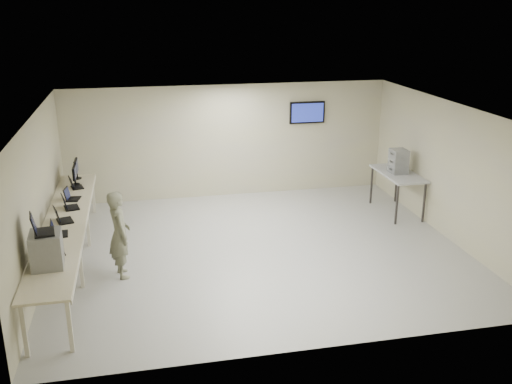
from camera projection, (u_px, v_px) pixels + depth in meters
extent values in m
cube|color=#9E9C91|center=(258.00, 250.00, 11.35)|extent=(8.00, 7.00, 0.01)
cube|color=white|center=(258.00, 110.00, 10.46)|extent=(8.00, 7.00, 0.01)
cube|color=#BEB786|center=(229.00, 141.00, 14.15)|extent=(8.00, 0.01, 2.80)
cube|color=#BEB786|center=(313.00, 260.00, 7.66)|extent=(8.00, 0.01, 2.80)
cube|color=#BEB786|center=(38.00, 197.00, 10.12)|extent=(0.01, 7.00, 2.80)
cube|color=#BEB786|center=(448.00, 171.00, 11.69)|extent=(0.01, 7.00, 2.80)
cube|color=#322F2F|center=(307.00, 112.00, 14.32)|extent=(0.15, 0.04, 0.15)
cube|color=black|center=(307.00, 112.00, 14.28)|extent=(0.90, 0.06, 0.55)
cube|color=navy|center=(308.00, 113.00, 14.25)|extent=(0.82, 0.01, 0.47)
cube|color=beige|center=(65.00, 223.00, 10.37)|extent=(0.75, 6.00, 0.04)
cube|color=beige|center=(86.00, 222.00, 10.45)|extent=(0.02, 6.00, 0.06)
cube|color=beige|center=(24.00, 330.00, 7.81)|extent=(0.06, 0.06, 0.86)
cube|color=beige|center=(70.00, 325.00, 7.93)|extent=(0.06, 0.06, 0.86)
cube|color=beige|center=(44.00, 268.00, 9.62)|extent=(0.06, 0.06, 0.86)
cube|color=beige|center=(81.00, 265.00, 9.73)|extent=(0.06, 0.06, 0.86)
cube|color=beige|center=(56.00, 228.00, 11.28)|extent=(0.06, 0.06, 0.86)
cube|color=beige|center=(88.00, 226.00, 11.40)|extent=(0.06, 0.06, 0.86)
cube|color=beige|center=(66.00, 197.00, 13.09)|extent=(0.06, 0.06, 0.86)
cube|color=beige|center=(93.00, 195.00, 13.21)|extent=(0.06, 0.06, 0.86)
cube|color=slate|center=(47.00, 250.00, 8.54)|extent=(0.48, 0.54, 0.54)
cube|color=black|center=(44.00, 232.00, 8.45)|extent=(0.34, 0.43, 0.02)
cube|color=black|center=(33.00, 223.00, 8.37)|extent=(0.13, 0.37, 0.28)
cube|color=#111535|center=(34.00, 223.00, 8.38)|extent=(0.11, 0.33, 0.23)
cube|color=black|center=(56.00, 253.00, 9.05)|extent=(0.32, 0.38, 0.02)
cube|color=black|center=(47.00, 246.00, 8.99)|extent=(0.15, 0.31, 0.23)
cube|color=#111535|center=(48.00, 246.00, 8.99)|extent=(0.12, 0.27, 0.19)
cube|color=black|center=(61.00, 234.00, 9.77)|extent=(0.27, 0.35, 0.02)
cube|color=black|center=(53.00, 228.00, 9.71)|extent=(0.09, 0.32, 0.24)
cube|color=#111535|center=(53.00, 228.00, 9.71)|extent=(0.07, 0.28, 0.20)
cube|color=black|center=(65.00, 221.00, 10.36)|extent=(0.35, 0.42, 0.02)
cube|color=black|center=(57.00, 214.00, 10.29)|extent=(0.16, 0.35, 0.26)
cube|color=#111535|center=(57.00, 214.00, 10.29)|extent=(0.13, 0.30, 0.22)
cube|color=black|center=(72.00, 208.00, 11.02)|extent=(0.33, 0.41, 0.02)
cube|color=black|center=(64.00, 201.00, 10.95)|extent=(0.15, 0.34, 0.26)
cube|color=#111535|center=(65.00, 201.00, 10.95)|extent=(0.12, 0.30, 0.21)
cube|color=black|center=(74.00, 199.00, 11.50)|extent=(0.29, 0.36, 0.02)
cube|color=black|center=(67.00, 193.00, 11.43)|extent=(0.11, 0.32, 0.23)
cube|color=#111535|center=(68.00, 193.00, 11.44)|extent=(0.09, 0.28, 0.20)
cube|color=black|center=(77.00, 187.00, 12.22)|extent=(0.31, 0.37, 0.02)
cube|color=black|center=(71.00, 182.00, 12.16)|extent=(0.14, 0.31, 0.23)
cube|color=#111535|center=(72.00, 182.00, 12.16)|extent=(0.11, 0.27, 0.19)
cylinder|color=black|center=(76.00, 184.00, 12.44)|extent=(0.19, 0.19, 0.01)
cube|color=black|center=(75.00, 181.00, 12.42)|extent=(0.04, 0.03, 0.15)
cube|color=black|center=(74.00, 172.00, 12.36)|extent=(0.05, 0.42, 0.28)
cube|color=#111535|center=(76.00, 172.00, 12.36)|extent=(0.00, 0.38, 0.24)
cylinder|color=black|center=(77.00, 178.00, 12.85)|extent=(0.20, 0.20, 0.01)
cube|color=black|center=(77.00, 175.00, 12.82)|extent=(0.04, 0.03, 0.16)
cube|color=black|center=(76.00, 166.00, 12.76)|extent=(0.05, 0.45, 0.30)
cube|color=#111535|center=(77.00, 166.00, 12.77)|extent=(0.00, 0.41, 0.26)
imported|color=#63674D|center=(120.00, 234.00, 10.05)|extent=(0.51, 0.66, 1.60)
cube|color=#A5A5A5|center=(398.00, 174.00, 13.07)|extent=(0.75, 1.61, 0.04)
cube|color=#322F2F|center=(397.00, 205.00, 12.51)|extent=(0.04, 0.04, 0.92)
cube|color=#322F2F|center=(371.00, 185.00, 13.82)|extent=(0.04, 0.04, 0.92)
cube|color=#322F2F|center=(424.00, 203.00, 12.64)|extent=(0.04, 0.04, 0.92)
cube|color=#322F2F|center=(396.00, 184.00, 13.94)|extent=(0.04, 0.04, 0.92)
cube|color=gray|center=(398.00, 169.00, 13.03)|extent=(0.35, 0.39, 0.18)
cube|color=gray|center=(398.00, 161.00, 12.97)|extent=(0.35, 0.39, 0.18)
cube|color=gray|center=(399.00, 153.00, 12.92)|extent=(0.35, 0.39, 0.18)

